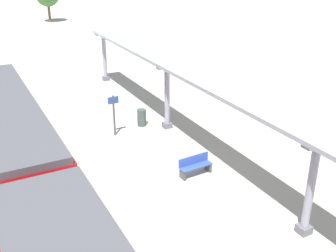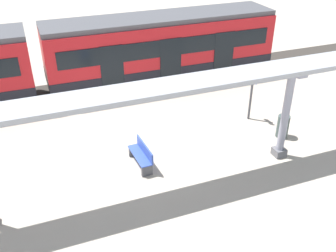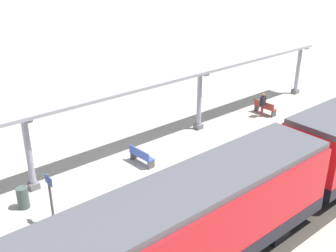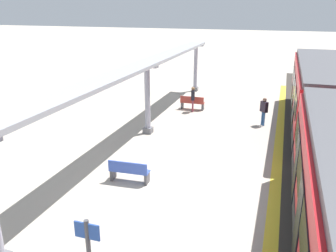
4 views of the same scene
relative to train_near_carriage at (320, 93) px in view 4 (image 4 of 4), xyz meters
name	(u,v)px [view 4 (image 4 of 4)]	position (x,y,z in m)	size (l,w,h in m)	color
ground_plane	(176,190)	(5.15, 9.04, -1.83)	(176.00, 176.00, 0.00)	#B4AA9A
tactile_edge_strip	(274,205)	(1.80, 9.04, -1.82)	(0.41, 38.34, 0.01)	yellow
trackbed	(334,215)	(-0.01, 9.04, -1.82)	(3.20, 50.34, 0.01)	#38332D
train_near_carriage	(320,93)	(0.00, 0.00, 0.00)	(2.65, 11.79, 3.48)	red
canopy_pillar_nearest	(196,68)	(8.26, -6.05, -0.05)	(1.10, 0.44, 3.50)	slate
canopy_pillar_second	(147,99)	(8.26, 3.86, -0.05)	(1.10, 0.44, 3.50)	slate
canopy_beam	(93,85)	(8.26, 8.95, 1.75)	(1.20, 30.82, 0.16)	#A8AAB2
bench_near_end	(129,171)	(6.98, 9.04, -1.38)	(1.52, 0.52, 0.86)	#3450AD
bench_mid_platform	(192,103)	(7.18, -1.03, -1.38)	(1.51, 0.46, 0.86)	#A2362D
passenger_waiting_near_edge	(264,108)	(2.73, 0.78, -0.85)	(0.45, 0.47, 1.56)	#2D558C
passenger_by_the_benches	(193,96)	(7.03, -0.55, -0.85)	(0.29, 0.48, 1.56)	brown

